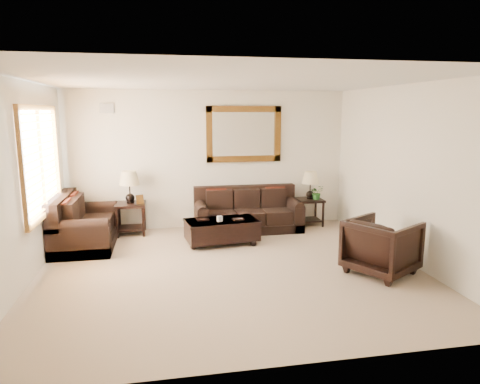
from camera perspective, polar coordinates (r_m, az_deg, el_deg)
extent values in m
cube|color=#9D876C|center=(6.39, -1.36, -10.27)|extent=(5.50, 5.00, 0.01)
cube|color=white|center=(5.99, -1.48, 14.64)|extent=(5.50, 5.00, 0.01)
cube|color=#F1E7CF|center=(8.50, -4.11, 4.30)|extent=(5.50, 0.01, 2.70)
cube|color=#F1E7CF|center=(3.65, 4.87, -4.14)|extent=(5.50, 0.01, 2.70)
cube|color=#F1E7CF|center=(6.24, -27.22, 0.87)|extent=(0.01, 5.00, 2.70)
cube|color=#F1E7CF|center=(7.02, 21.34, 2.28)|extent=(0.01, 5.00, 2.70)
cube|color=white|center=(7.07, -25.20, 3.68)|extent=(0.01, 1.80, 1.50)
cube|color=brown|center=(7.02, -25.43, 10.10)|extent=(0.06, 1.96, 0.08)
cube|color=brown|center=(7.18, -24.44, -2.57)|extent=(0.06, 1.96, 0.08)
cube|color=brown|center=(6.16, -27.04, 2.66)|extent=(0.06, 0.08, 1.50)
cube|color=brown|center=(7.97, -23.29, 4.50)|extent=(0.06, 0.08, 1.50)
cube|color=brown|center=(7.06, -24.93, 3.70)|extent=(0.05, 0.05, 1.50)
cube|color=#48250E|center=(8.53, 0.53, 7.72)|extent=(1.50, 0.06, 1.10)
cube|color=white|center=(8.55, 0.51, 7.72)|extent=(1.26, 0.01, 0.86)
cube|color=#999999|center=(8.43, -17.35, 10.61)|extent=(0.25, 0.02, 0.18)
cube|color=black|center=(8.40, 1.07, -4.56)|extent=(2.04, 0.88, 0.17)
cube|color=black|center=(8.60, 0.63, -0.49)|extent=(2.04, 0.20, 0.42)
cube|color=black|center=(8.24, -2.61, -3.37)|extent=(0.52, 0.72, 0.25)
cube|color=black|center=(8.33, 1.10, -3.21)|extent=(0.52, 0.72, 0.25)
cube|color=black|center=(8.45, 4.71, -3.03)|extent=(0.52, 0.72, 0.25)
cube|color=black|center=(8.23, -5.21, -3.75)|extent=(0.20, 0.88, 0.49)
cylinder|color=black|center=(8.17, -5.24, -2.09)|extent=(0.20, 0.86, 0.20)
cube|color=black|center=(8.58, 7.09, -3.19)|extent=(0.20, 0.88, 0.49)
cylinder|color=black|center=(8.53, 7.12, -1.58)|extent=(0.20, 0.86, 0.20)
cube|color=#5F1A0C|center=(8.34, -3.14, -0.89)|extent=(0.39, 0.17, 0.40)
cube|color=#5F1A0C|center=(8.57, 4.74, -0.60)|extent=(0.39, 0.17, 0.40)
cube|color=black|center=(7.89, -19.77, -6.14)|extent=(0.95, 1.60, 0.18)
cube|color=black|center=(7.82, -22.68, -2.06)|extent=(0.22, 1.60, 0.45)
cube|color=black|center=(7.55, -20.07, -5.12)|extent=(0.78, 0.56, 0.27)
cube|color=black|center=(8.11, -19.41, -4.03)|extent=(0.78, 0.56, 0.27)
cube|color=black|center=(7.19, -20.71, -6.36)|extent=(0.95, 0.22, 0.53)
cylinder|color=black|center=(7.12, -20.85, -4.32)|extent=(0.93, 0.22, 0.22)
cube|color=black|center=(8.50, -19.12, -3.69)|extent=(0.95, 0.22, 0.53)
cylinder|color=black|center=(8.45, -19.23, -1.95)|extent=(0.93, 0.22, 0.22)
cube|color=#5F1A0C|center=(7.46, -21.82, -2.62)|extent=(0.19, 0.42, 0.43)
cube|color=#5F1A0C|center=(8.11, -20.91, -1.54)|extent=(0.19, 0.42, 0.43)
cube|color=black|center=(8.28, -14.40, -1.61)|extent=(0.55, 0.55, 0.05)
cube|color=black|center=(8.39, -14.26, -4.65)|extent=(0.47, 0.47, 0.03)
cylinder|color=black|center=(8.14, -16.06, -4.07)|extent=(0.05, 0.05, 0.55)
cylinder|color=black|center=(8.11, -12.75, -3.97)|extent=(0.05, 0.05, 0.55)
cylinder|color=black|center=(8.60, -15.78, -3.29)|extent=(0.05, 0.05, 0.55)
cylinder|color=black|center=(8.56, -12.64, -3.19)|extent=(0.05, 0.05, 0.55)
sphere|color=black|center=(8.26, -14.44, -0.76)|extent=(0.17, 0.17, 0.17)
cylinder|color=black|center=(8.23, -14.50, 0.47)|extent=(0.02, 0.02, 0.36)
cone|color=tan|center=(8.19, -14.56, 1.84)|extent=(0.38, 0.38, 0.26)
cube|color=#48250E|center=(8.15, -13.22, -0.96)|extent=(0.15, 0.10, 0.17)
cube|color=black|center=(8.81, 9.29, -1.04)|extent=(0.50, 0.50, 0.05)
cube|color=black|center=(8.90, 9.21, -3.65)|extent=(0.42, 0.42, 0.03)
cylinder|color=black|center=(8.60, 8.37, -3.16)|extent=(0.05, 0.05, 0.50)
cylinder|color=black|center=(8.75, 11.02, -3.01)|extent=(0.05, 0.05, 0.50)
cylinder|color=black|center=(9.00, 7.50, -2.53)|extent=(0.05, 0.05, 0.50)
cylinder|color=black|center=(9.13, 10.05, -2.40)|extent=(0.05, 0.05, 0.50)
sphere|color=black|center=(8.79, 9.31, -0.32)|extent=(0.15, 0.15, 0.15)
cylinder|color=black|center=(8.76, 9.34, 0.73)|extent=(0.02, 0.02, 0.33)
cone|color=tan|center=(8.73, 9.38, 1.91)|extent=(0.35, 0.35, 0.24)
sphere|color=black|center=(7.31, -6.22, -7.24)|extent=(0.11, 0.11, 0.11)
sphere|color=black|center=(7.46, 1.80, -6.83)|extent=(0.11, 0.11, 0.11)
sphere|color=black|center=(7.76, -6.49, -6.19)|extent=(0.11, 0.11, 0.11)
sphere|color=black|center=(7.90, 1.07, -5.83)|extent=(0.11, 0.11, 0.11)
cube|color=black|center=(7.53, -2.44, -5.02)|extent=(1.30, 0.81, 0.34)
cube|color=black|center=(7.49, -2.45, -3.89)|extent=(1.33, 0.83, 0.04)
cube|color=black|center=(7.49, -5.01, -3.66)|extent=(0.22, 0.17, 0.03)
cube|color=black|center=(7.48, -0.25, -3.66)|extent=(0.20, 0.16, 0.02)
cube|color=white|center=(7.38, -2.71, -3.59)|extent=(0.10, 0.08, 0.09)
imported|color=black|center=(6.44, 18.38, -6.57)|extent=(1.12, 1.14, 0.87)
imported|color=#1F511B|center=(8.74, 10.19, -0.26)|extent=(0.32, 0.34, 0.23)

